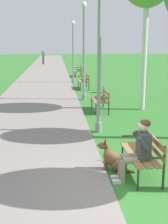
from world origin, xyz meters
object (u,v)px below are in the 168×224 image
(park_bench_mid, at_px, (101,98))
(lamp_post_far, at_px, (73,51))
(person_seated_on_near_bench, at_px, (138,148))
(lamp_post_mid, at_px, (84,51))
(park_bench_near, at_px, (144,151))
(dog_brown, at_px, (114,160))
(lamp_post_near, at_px, (99,61))
(park_bench_furthest, at_px, (79,70))
(pedestrian_distant, at_px, (43,57))
(park_bench_far, at_px, (85,80))

(park_bench_mid, relative_size, lamp_post_far, 0.38)
(person_seated_on_near_bench, xyz_separation_m, lamp_post_mid, (-0.28, 8.71, 1.60))
(park_bench_near, distance_m, park_bench_mid, 6.01)
(park_bench_near, xyz_separation_m, lamp_post_mid, (-0.49, 8.43, 1.76))
(dog_brown, height_order, lamp_post_near, lamp_post_near)
(person_seated_on_near_bench, relative_size, lamp_post_near, 0.30)
(park_bench_furthest, height_order, pedestrian_distant, pedestrian_distant)
(lamp_post_near, height_order, lamp_post_mid, lamp_post_mid)
(park_bench_mid, xyz_separation_m, person_seated_on_near_bench, (-0.19, -6.29, 0.17))
(park_bench_mid, bearing_deg, dog_brown, -95.54)
(park_bench_near, height_order, dog_brown, park_bench_near)
(park_bench_furthest, height_order, lamp_post_mid, lamp_post_mid)
(park_bench_near, distance_m, person_seated_on_near_bench, 0.38)
(park_bench_far, relative_size, lamp_post_near, 0.36)
(lamp_post_near, bearing_deg, park_bench_furthest, 88.07)
(park_bench_far, relative_size, pedestrian_distant, 0.91)
(lamp_post_near, bearing_deg, park_bench_far, 87.56)
(park_bench_far, bearing_deg, lamp_post_mid, -95.67)
(park_bench_near, distance_m, park_bench_far, 11.87)
(park_bench_far, bearing_deg, lamp_post_near, -92.44)
(lamp_post_mid, bearing_deg, dog_brown, -90.65)
(park_bench_furthest, bearing_deg, park_bench_far, -91.23)
(person_seated_on_near_bench, height_order, lamp_post_near, lamp_post_near)
(lamp_post_mid, bearing_deg, park_bench_mid, -79.04)
(park_bench_far, bearing_deg, park_bench_near, -89.29)
(lamp_post_mid, height_order, pedestrian_distant, lamp_post_mid)
(pedestrian_distant, bearing_deg, lamp_post_far, -80.98)
(dog_brown, distance_m, lamp_post_near, 3.49)
(dog_brown, bearing_deg, lamp_post_near, 88.75)
(lamp_post_near, bearing_deg, person_seated_on_near_bench, -84.83)
(park_bench_mid, relative_size, park_bench_furthest, 1.00)
(dog_brown, distance_m, pedestrian_distant, 30.61)
(park_bench_far, xyz_separation_m, lamp_post_far, (-0.49, 2.63, 1.54))
(person_seated_on_near_bench, bearing_deg, dog_brown, 127.31)
(park_bench_furthest, bearing_deg, pedestrian_distant, 104.37)
(park_bench_mid, xyz_separation_m, lamp_post_near, (-0.50, -2.86, 1.64))
(person_seated_on_near_bench, bearing_deg, lamp_post_near, 95.17)
(park_bench_near, xyz_separation_m, dog_brown, (-0.58, 0.22, -0.25))
(park_bench_furthest, distance_m, lamp_post_near, 15.15)
(lamp_post_far, bearing_deg, pedestrian_distant, 99.02)
(park_bench_near, relative_size, park_bench_far, 1.00)
(park_bench_near, height_order, park_bench_far, same)
(person_seated_on_near_bench, height_order, pedestrian_distant, pedestrian_distant)
(lamp_post_near, xyz_separation_m, lamp_post_far, (-0.12, 11.34, -0.10))
(park_bench_furthest, height_order, lamp_post_far, lamp_post_far)
(park_bench_furthest, xyz_separation_m, lamp_post_near, (-0.51, -15.05, 1.64))
(lamp_post_mid, bearing_deg, park_bench_near, -86.69)
(park_bench_far, bearing_deg, person_seated_on_near_bench, -90.29)
(person_seated_on_near_bench, bearing_deg, lamp_post_mid, 91.84)
(park_bench_near, distance_m, lamp_post_far, 14.59)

